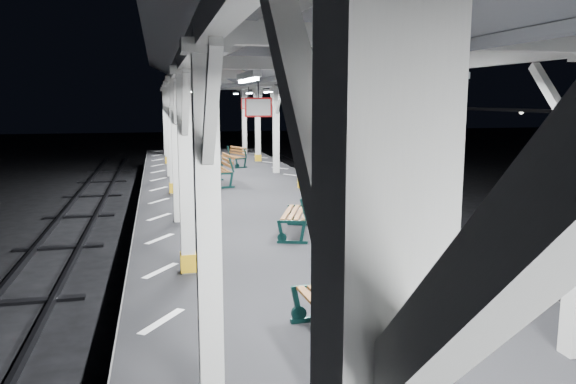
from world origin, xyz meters
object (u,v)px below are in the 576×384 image
object	(u,v)px
bench_mid	(302,211)
bench_near	(349,305)
bench_far	(222,169)
bench_extra	(234,156)

from	to	relation	value
bench_mid	bench_near	bearing A→B (deg)	-78.59
bench_near	bench_far	xyz separation A→B (m)	(0.01, 12.83, 0.01)
bench_mid	bench_far	world-z (taller)	bench_far
bench_mid	bench_far	distance (m)	7.43
bench_near	bench_extra	xyz separation A→B (m)	(1.11, 17.81, -0.08)
bench_extra	bench_far	bearing A→B (deg)	-123.19
bench_mid	bench_extra	size ratio (longest dim) A/B	1.13
bench_far	bench_extra	xyz separation A→B (m)	(1.10, 4.98, -0.09)
bench_mid	bench_far	xyz separation A→B (m)	(-0.84, 7.38, 0.04)
bench_far	bench_mid	bearing A→B (deg)	-88.74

